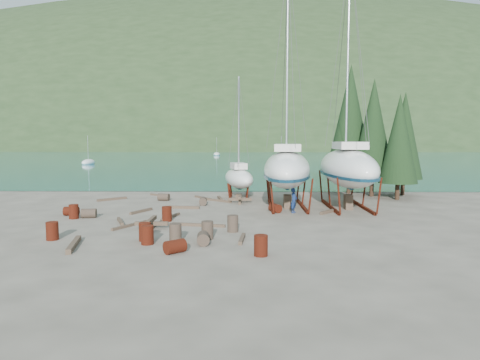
{
  "coord_description": "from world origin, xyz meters",
  "views": [
    {
      "loc": [
        1.88,
        -24.63,
        4.81
      ],
      "look_at": [
        1.36,
        3.0,
        2.23
      ],
      "focal_mm": 32.0,
      "sensor_mm": 36.0,
      "label": 1
    }
  ],
  "objects_px": {
    "large_sailboat_near": "(287,168)",
    "worker": "(294,200)",
    "small_sailboat_shore": "(239,178)",
    "large_sailboat_far": "(347,167)"
  },
  "relations": [
    {
      "from": "large_sailboat_near",
      "to": "worker",
      "type": "bearing_deg",
      "value": -78.07
    },
    {
      "from": "small_sailboat_shore",
      "to": "worker",
      "type": "distance_m",
      "value": 8.57
    },
    {
      "from": "large_sailboat_far",
      "to": "worker",
      "type": "relative_size",
      "value": 10.77
    },
    {
      "from": "large_sailboat_near",
      "to": "small_sailboat_shore",
      "type": "xyz_separation_m",
      "value": [
        -3.56,
        5.26,
        -1.13
      ]
    },
    {
      "from": "large_sailboat_far",
      "to": "worker",
      "type": "xyz_separation_m",
      "value": [
        -3.95,
        -2.03,
        -2.08
      ]
    },
    {
      "from": "large_sailboat_near",
      "to": "large_sailboat_far",
      "type": "relative_size",
      "value": 0.98
    },
    {
      "from": "small_sailboat_shore",
      "to": "worker",
      "type": "xyz_separation_m",
      "value": [
        3.82,
        -7.62,
        -0.84
      ]
    },
    {
      "from": "large_sailboat_near",
      "to": "large_sailboat_far",
      "type": "xyz_separation_m",
      "value": [
        4.21,
        -0.33,
        0.11
      ]
    },
    {
      "from": "worker",
      "to": "large_sailboat_far",
      "type": "bearing_deg",
      "value": -36.89
    },
    {
      "from": "small_sailboat_shore",
      "to": "worker",
      "type": "bearing_deg",
      "value": -77.04
    }
  ]
}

